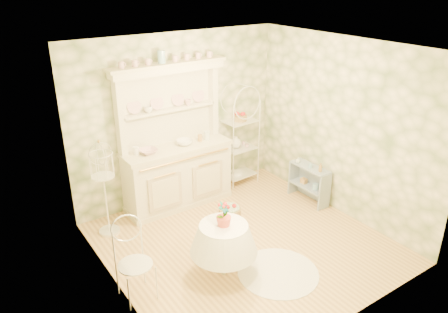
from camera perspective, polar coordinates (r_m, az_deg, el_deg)
floor at (r=6.27m, az=2.64°, el=-11.22°), size 3.60×3.60×0.00m
ceiling at (r=5.23m, az=3.19°, el=13.94°), size 3.60×3.60×0.00m
wall_left at (r=4.84m, az=-14.43°, el=-4.53°), size 3.60×3.60×0.00m
wall_right at (r=6.79m, az=15.12°, el=3.58°), size 3.60×3.60×0.00m
wall_back at (r=7.03m, az=-6.02°, el=4.96°), size 3.60×3.60×0.00m
wall_front at (r=4.47m, az=17.05°, el=-7.28°), size 3.60×3.60×0.00m
kitchen_dresser at (r=6.78m, az=-6.29°, el=2.40°), size 1.87×0.61×2.29m
bakers_rack at (r=7.61m, az=2.05°, el=2.46°), size 0.55×0.41×1.68m
side_shelf at (r=7.31m, az=11.05°, el=-3.39°), size 0.31×0.76×0.64m
round_table at (r=5.50m, az=-0.04°, el=-12.05°), size 0.67×0.67×0.73m
cafe_chair at (r=5.25m, az=-11.46°, el=-14.23°), size 0.43×0.43×0.78m
birdcage_stand at (r=6.36m, az=-15.33°, el=-4.14°), size 0.37×0.37×1.42m
floor_basket at (r=6.76m, az=0.76°, el=-7.33°), size 0.33×0.33×0.21m
lace_rug at (r=5.77m, az=7.07°, el=-14.80°), size 1.10×1.10×0.01m
bowl_floral at (r=6.62m, az=-9.85°, el=0.46°), size 0.28×0.28×0.07m
bowl_white at (r=6.88m, az=-5.17°, el=1.61°), size 0.30×0.30×0.08m
cup_left at (r=6.62m, az=-9.85°, el=5.92°), size 0.15×0.15×0.10m
cup_right at (r=6.91m, az=-4.72°, el=6.94°), size 0.11×0.11×0.10m
potted_geranium at (r=5.23m, az=-0.05°, el=-7.74°), size 0.20×0.17×0.31m
bottle_amber at (r=7.00m, az=12.48°, el=-1.45°), size 0.06×0.06×0.15m
bottle_blue at (r=7.12m, az=11.22°, el=-1.16°), size 0.06×0.06×0.10m
bottle_glass at (r=7.27m, az=9.64°, el=-0.58°), size 0.09×0.09×0.10m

